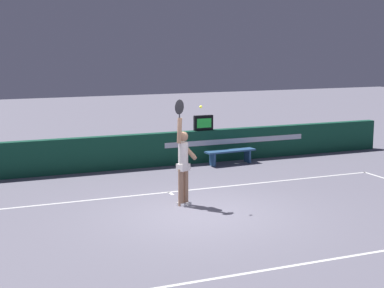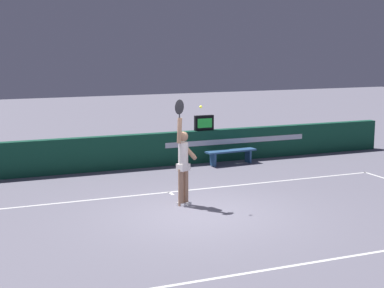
# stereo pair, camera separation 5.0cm
# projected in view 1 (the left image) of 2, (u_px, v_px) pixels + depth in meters

# --- Properties ---
(ground_plane) EXTENTS (60.00, 60.00, 0.00)m
(ground_plane) POSITION_uv_depth(u_px,v_px,m) (201.00, 213.00, 13.14)
(ground_plane) COLOR slate
(court_lines) EXTENTS (12.31, 5.62, 0.00)m
(court_lines) POSITION_uv_depth(u_px,v_px,m) (214.00, 222.00, 12.52)
(court_lines) COLOR white
(court_lines) RESTS_ON ground
(back_wall) EXTENTS (17.81, 0.28, 1.02)m
(back_wall) POSITION_uv_depth(u_px,v_px,m) (132.00, 151.00, 17.86)
(back_wall) COLOR #114632
(back_wall) RESTS_ON ground
(speed_display) EXTENTS (0.63, 0.13, 0.47)m
(speed_display) POSITION_uv_depth(u_px,v_px,m) (203.00, 123.00, 18.62)
(speed_display) COLOR black
(speed_display) RESTS_ON back_wall
(tennis_player) EXTENTS (0.52, 0.49, 2.49)m
(tennis_player) POSITION_uv_depth(u_px,v_px,m) (183.00, 162.00, 13.64)
(tennis_player) COLOR #A0765B
(tennis_player) RESTS_ON ground
(tennis_ball) EXTENTS (0.07, 0.07, 0.07)m
(tennis_ball) POSITION_uv_depth(u_px,v_px,m) (201.00, 107.00, 13.24)
(tennis_ball) COLOR #D3DA37
(courtside_bench_near) EXTENTS (1.69, 0.49, 0.45)m
(courtside_bench_near) POSITION_uv_depth(u_px,v_px,m) (230.00, 153.00, 18.44)
(courtside_bench_near) COLOR #2C5382
(courtside_bench_near) RESTS_ON ground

